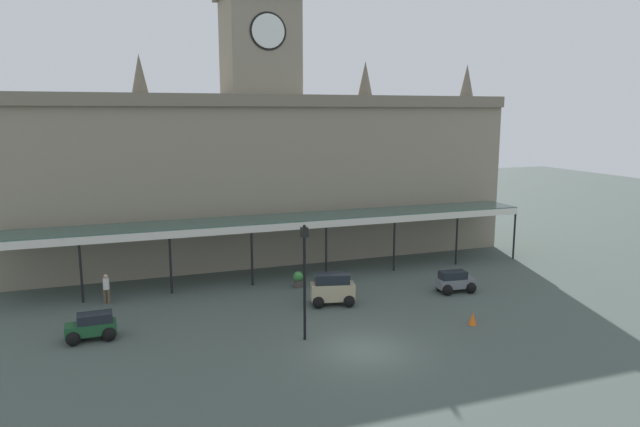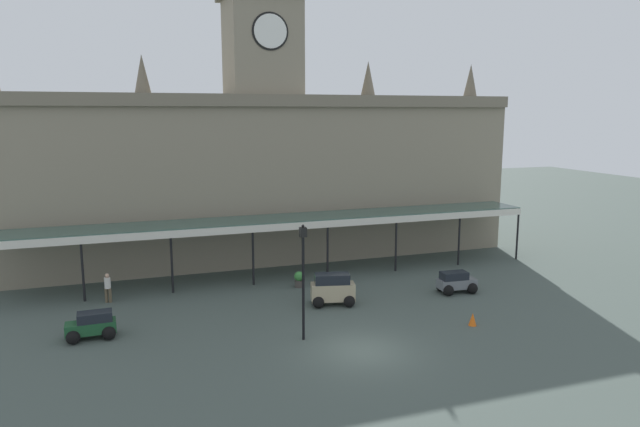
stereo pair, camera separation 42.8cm
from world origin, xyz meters
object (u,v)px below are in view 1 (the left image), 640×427
Objects in this scene: planter_forecourt_centre at (298,279)px; victorian_lamppost at (305,270)px; traffic_cone at (473,318)px; car_grey_estate at (455,283)px; pedestrian_crossing_forecourt at (106,288)px; car_green_estate at (92,328)px; car_beige_van at (332,291)px.

victorian_lamppost is at bearing -105.57° from planter_forecourt_centre.
planter_forecourt_centre reaches higher than traffic_cone.
planter_forecourt_centre is (-8.43, 4.08, -0.07)m from car_grey_estate.
traffic_cone is at bearing -29.37° from pedestrian_crossing_forecourt.
car_green_estate is 3.49× the size of traffic_cone.
pedestrian_crossing_forecourt is (-19.39, 4.77, 0.34)m from car_grey_estate.
traffic_cone is at bearing -55.09° from planter_forecourt_centre.
car_green_estate is 10.34m from victorian_lamppost.
victorian_lamppost is (-10.66, -3.91, 2.81)m from car_grey_estate.
car_beige_van is at bearing 177.72° from car_grey_estate.
car_grey_estate is 11.69m from victorian_lamppost.
car_grey_estate is at bearing 1.50° from car_green_estate.
car_grey_estate is at bearing -13.82° from pedestrian_crossing_forecourt.
planter_forecourt_centre is at bearing 101.64° from car_beige_van.
pedestrian_crossing_forecourt is at bearing 159.16° from car_beige_van.
victorian_lamppost reaches higher than pedestrian_crossing_forecourt.
victorian_lamppost reaches higher than planter_forecourt_centre.
victorian_lamppost is (9.36, -3.39, 2.81)m from car_green_estate.
car_beige_van reaches higher than pedestrian_crossing_forecourt.
traffic_cone is (17.88, -4.41, -0.24)m from car_green_estate.
car_grey_estate reaches higher than traffic_cone.
pedestrian_crossing_forecourt is 1.74× the size of planter_forecourt_centre.
pedestrian_crossing_forecourt reaches higher than traffic_cone.
car_grey_estate is 1.01× the size of car_green_estate.
car_beige_van is at bearing 3.83° from car_green_estate.
car_grey_estate is 9.37m from planter_forecourt_centre.
planter_forecourt_centre is at bearing 21.66° from car_green_estate.
car_beige_van is at bearing -20.84° from pedestrian_crossing_forecourt.
traffic_cone is at bearing -13.86° from car_green_estate.
car_grey_estate is 1.38× the size of pedestrian_crossing_forecourt.
car_green_estate is 2.37× the size of planter_forecourt_centre.
pedestrian_crossing_forecourt is at bearing 166.18° from car_grey_estate.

